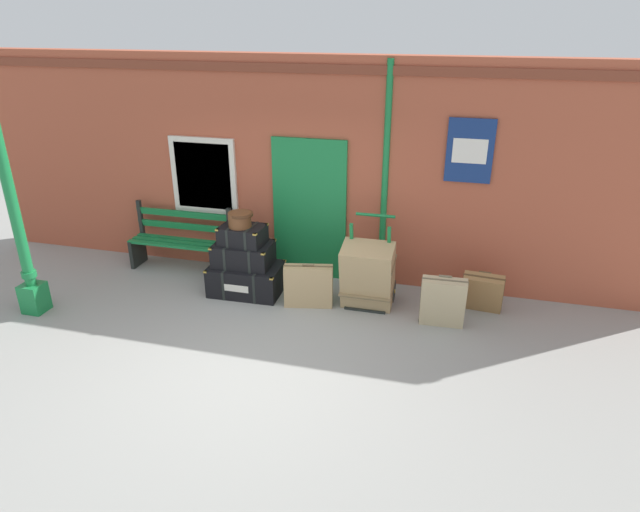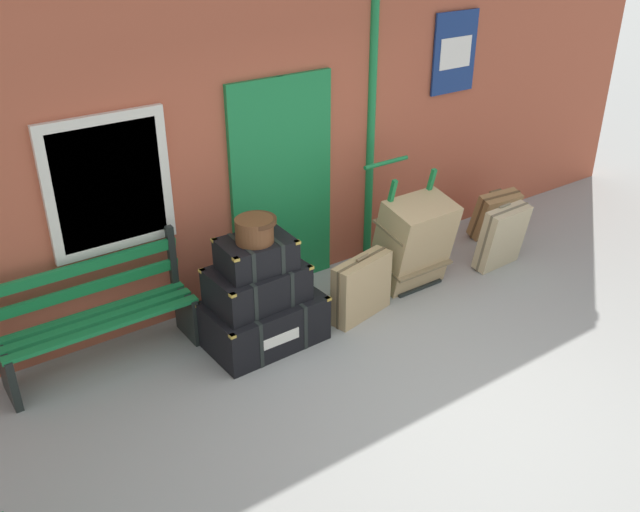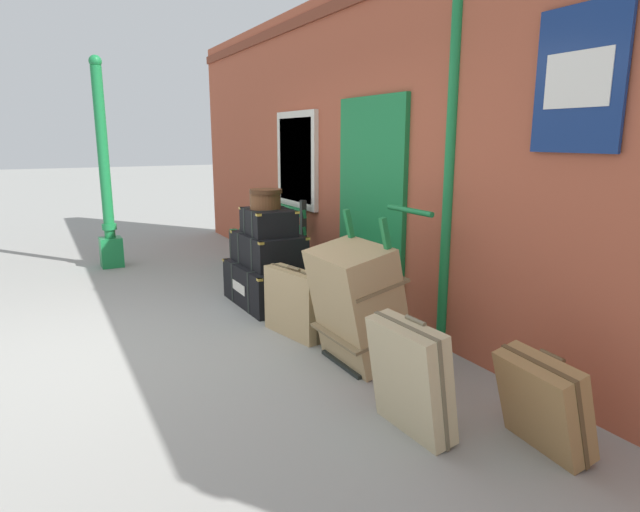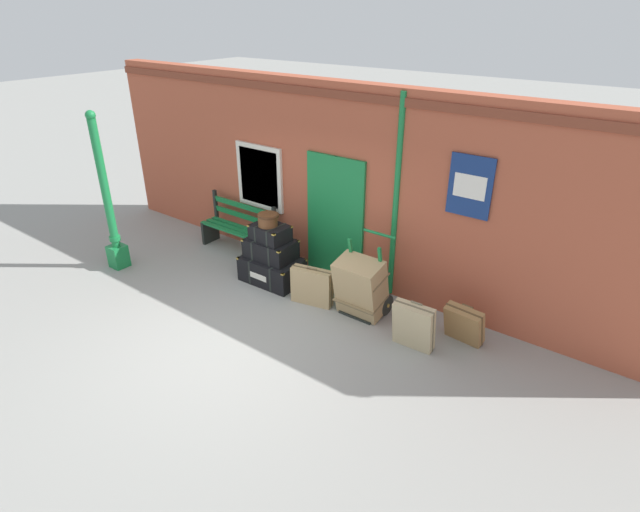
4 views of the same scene
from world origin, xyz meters
name	(u,v)px [view 3 (image 3 of 4)]	position (x,y,z in m)	size (l,w,h in m)	color
ground_plane	(115,353)	(0.00, 0.00, 0.00)	(60.00, 60.00, 0.00)	gray
brick_facade	(383,150)	(-0.01, 2.60, 1.60)	(10.40, 0.35, 3.20)	#AD5138
lamp_post	(106,191)	(-3.22, 0.40, 1.03)	(0.28, 0.28, 2.74)	#197A3D
platform_bench	(268,238)	(-1.95, 2.16, 0.44)	(1.60, 0.43, 1.01)	#197A3D
steamer_trunk_base	(268,284)	(-0.68, 1.64, 0.21)	(1.03, 0.68, 0.43)	black
steamer_trunk_middle	(269,249)	(-0.71, 1.66, 0.58)	(0.83, 0.57, 0.33)	black
steamer_trunk_top	(268,222)	(-0.70, 1.66, 0.87)	(0.63, 0.48, 0.27)	black
round_hatbox	(265,198)	(-0.72, 1.64, 1.12)	(0.35, 0.33, 0.20)	brown
porters_trolley	(376,326)	(1.07, 1.83, 0.27)	(0.71, 0.65, 1.19)	black
large_brown_trunk	(357,304)	(1.07, 1.65, 0.48)	(0.70, 0.62, 0.95)	tan
suitcase_oxblood	(411,378)	(2.09, 1.39, 0.35)	(0.57, 0.30, 0.71)	tan
suitcase_slate	(294,303)	(0.29, 1.48, 0.29)	(0.68, 0.32, 0.63)	tan
suitcase_cream	(543,404)	(2.58, 1.93, 0.28)	(0.55, 0.37, 0.57)	olive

